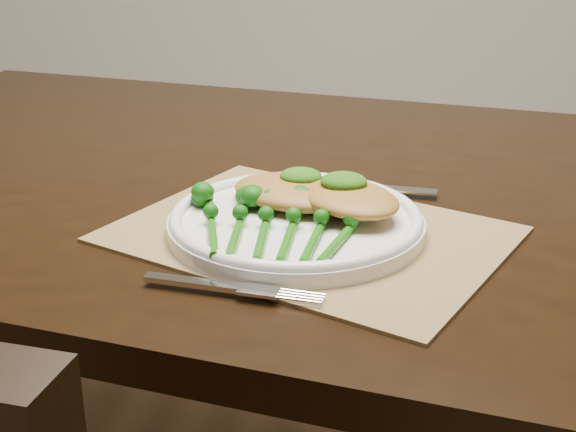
# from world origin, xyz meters

# --- Properties ---
(dining_table) EXTENTS (1.73, 1.16, 0.75)m
(dining_table) POSITION_xyz_m (-0.11, -0.03, 0.38)
(dining_table) COLOR black
(dining_table) RESTS_ON ground
(placemat) EXTENTS (0.48, 0.43, 0.00)m
(placemat) POSITION_xyz_m (-0.08, -0.22, 0.75)
(placemat) COLOR olive
(placemat) RESTS_ON dining_table
(dinner_plate) EXTENTS (0.28, 0.28, 0.02)m
(dinner_plate) POSITION_xyz_m (-0.09, -0.22, 0.77)
(dinner_plate) COLOR white
(dinner_plate) RESTS_ON placemat
(knife) EXTENTS (0.20, 0.03, 0.01)m
(knife) POSITION_xyz_m (-0.06, -0.08, 0.76)
(knife) COLOR silver
(knife) RESTS_ON placemat
(fork) EXTENTS (0.17, 0.04, 0.01)m
(fork) POSITION_xyz_m (-0.12, -0.37, 0.76)
(fork) COLOR silver
(fork) RESTS_ON placemat
(chicken_fillet_left) EXTENTS (0.17, 0.14, 0.03)m
(chicken_fillet_left) POSITION_xyz_m (-0.10, -0.18, 0.78)
(chicken_fillet_left) COLOR #A4722F
(chicken_fillet_left) RESTS_ON dinner_plate
(chicken_fillet_right) EXTENTS (0.16, 0.16, 0.03)m
(chicken_fillet_right) POSITION_xyz_m (-0.04, -0.20, 0.79)
(chicken_fillet_right) COLOR #A4722F
(chicken_fillet_right) RESTS_ON dinner_plate
(pesto_dollop_left) EXTENTS (0.05, 0.04, 0.02)m
(pesto_dollop_left) POSITION_xyz_m (-0.09, -0.17, 0.80)
(pesto_dollop_left) COLOR #19470A
(pesto_dollop_left) RESTS_ON chicken_fillet_left
(pesto_dollop_right) EXTENTS (0.05, 0.04, 0.02)m
(pesto_dollop_right) POSITION_xyz_m (-0.04, -0.20, 0.80)
(pesto_dollop_right) COLOR #19470A
(pesto_dollop_right) RESTS_ON chicken_fillet_right
(broccolini_bundle) EXTENTS (0.16, 0.18, 0.04)m
(broccolini_bundle) POSITION_xyz_m (-0.10, -0.27, 0.77)
(broccolini_bundle) COLOR #175A0B
(broccolini_bundle) RESTS_ON dinner_plate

